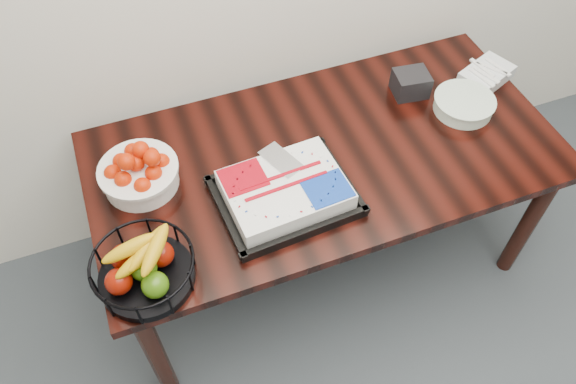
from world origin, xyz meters
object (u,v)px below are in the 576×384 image
object	(u,v)px
table	(325,167)
napkin_box	(411,83)
tangerine_bowl	(138,170)
plate_stack	(464,104)
fruit_basket	(144,268)
cake_tray	(285,192)

from	to	relation	value
table	napkin_box	size ratio (longest dim) A/B	13.05
tangerine_bowl	plate_stack	xyz separation A→B (m)	(1.30, -0.08, -0.05)
tangerine_bowl	napkin_box	size ratio (longest dim) A/B	2.08
table	plate_stack	size ratio (longest dim) A/B	7.31
fruit_basket	napkin_box	xyz separation A→B (m)	(1.21, 0.49, -0.02)
plate_stack	cake_tray	bearing A→B (deg)	-168.35
table	cake_tray	size ratio (longest dim) A/B	3.66
tangerine_bowl	cake_tray	bearing A→B (deg)	-28.82
cake_tray	plate_stack	xyz separation A→B (m)	(0.84, 0.17, -0.01)
cake_tray	napkin_box	xyz separation A→B (m)	(0.68, 0.34, 0.01)
cake_tray	tangerine_bowl	world-z (taller)	tangerine_bowl
tangerine_bowl	plate_stack	distance (m)	1.30
fruit_basket	tangerine_bowl	bearing A→B (deg)	80.76
fruit_basket	cake_tray	bearing A→B (deg)	15.38
table	napkin_box	xyz separation A→B (m)	(0.46, 0.18, 0.14)
fruit_basket	plate_stack	distance (m)	1.40
tangerine_bowl	fruit_basket	xyz separation A→B (m)	(-0.06, -0.40, -0.01)
fruit_basket	plate_stack	world-z (taller)	fruit_basket
tangerine_bowl	fruit_basket	world-z (taller)	tangerine_bowl
plate_stack	fruit_basket	bearing A→B (deg)	-166.90
fruit_basket	table	bearing A→B (deg)	21.92
plate_stack	napkin_box	world-z (taller)	napkin_box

